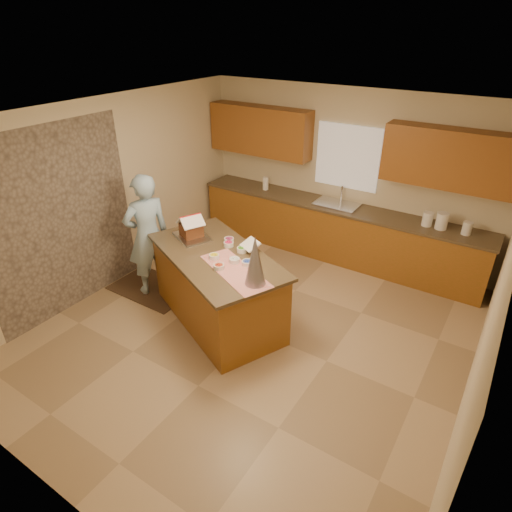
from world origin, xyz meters
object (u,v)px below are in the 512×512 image
at_px(boy, 148,235).
at_px(tinsel_tree, 255,261).
at_px(gingerbread_house, 191,228).
at_px(island_base, 218,289).

bearing_deg(boy, tinsel_tree, 102.84).
height_order(boy, gingerbread_house, boy).
bearing_deg(tinsel_tree, gingerbread_house, 159.53).
bearing_deg(gingerbread_house, island_base, -19.58).
bearing_deg(gingerbread_house, boy, -166.21).
relative_size(boy, gingerbread_house, 4.51).
relative_size(tinsel_tree, gingerbread_house, 1.49).
distance_m(island_base, tinsel_tree, 1.17).
bearing_deg(tinsel_tree, boy, 170.58).
distance_m(island_base, gingerbread_house, 0.88).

